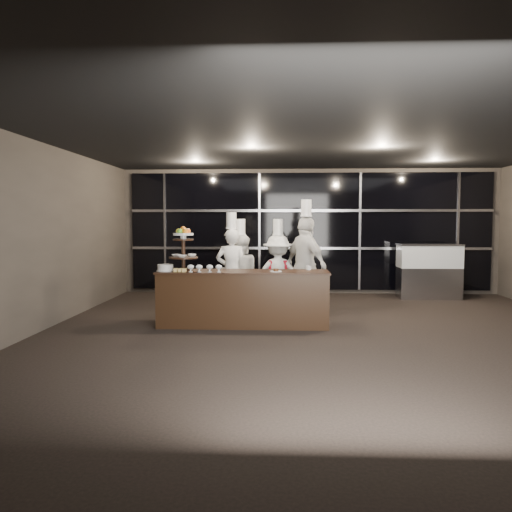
{
  "coord_description": "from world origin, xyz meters",
  "views": [
    {
      "loc": [
        -0.72,
        -7.1,
        1.75
      ],
      "look_at": [
        -1.12,
        1.44,
        1.15
      ],
      "focal_mm": 35.0,
      "sensor_mm": 36.0,
      "label": 1
    }
  ],
  "objects_px": {
    "layer_cake": "(165,268)",
    "display_case": "(429,268)",
    "chef_c": "(278,274)",
    "chef_b": "(240,273)",
    "chef_a": "(232,270)",
    "display_stand": "(183,246)",
    "chef_d": "(306,265)",
    "buffet_counter": "(243,298)"
  },
  "relations": [
    {
      "from": "display_case",
      "to": "chef_d",
      "type": "xyz_separation_m",
      "value": [
        -2.89,
        -2.2,
        0.25
      ]
    },
    {
      "from": "layer_cake",
      "to": "chef_c",
      "type": "distance_m",
      "value": 2.23
    },
    {
      "from": "display_stand",
      "to": "display_case",
      "type": "height_order",
      "value": "display_stand"
    },
    {
      "from": "chef_a",
      "to": "display_case",
      "type": "bearing_deg",
      "value": 26.41
    },
    {
      "from": "chef_a",
      "to": "chef_d",
      "type": "xyz_separation_m",
      "value": [
        1.39,
        -0.08,
        0.1
      ]
    },
    {
      "from": "buffet_counter",
      "to": "display_stand",
      "type": "relative_size",
      "value": 3.81
    },
    {
      "from": "display_stand",
      "to": "layer_cake",
      "type": "xyz_separation_m",
      "value": [
        -0.3,
        -0.05,
        -0.37
      ]
    },
    {
      "from": "display_case",
      "to": "chef_c",
      "type": "distance_m",
      "value": 3.97
    },
    {
      "from": "buffet_counter",
      "to": "display_case",
      "type": "bearing_deg",
      "value": 38.43
    },
    {
      "from": "display_stand",
      "to": "layer_cake",
      "type": "bearing_deg",
      "value": -170.44
    },
    {
      "from": "display_stand",
      "to": "buffet_counter",
      "type": "bearing_deg",
      "value": 0.01
    },
    {
      "from": "display_stand",
      "to": "chef_d",
      "type": "relative_size",
      "value": 0.35
    },
    {
      "from": "display_stand",
      "to": "chef_a",
      "type": "relative_size",
      "value": 0.39
    },
    {
      "from": "display_stand",
      "to": "chef_c",
      "type": "relative_size",
      "value": 0.42
    },
    {
      "from": "layer_cake",
      "to": "chef_c",
      "type": "bearing_deg",
      "value": 32.41
    },
    {
      "from": "display_case",
      "to": "chef_a",
      "type": "xyz_separation_m",
      "value": [
        -4.28,
        -2.13,
        0.15
      ]
    },
    {
      "from": "buffet_counter",
      "to": "chef_b",
      "type": "distance_m",
      "value": 1.28
    },
    {
      "from": "display_case",
      "to": "chef_c",
      "type": "relative_size",
      "value": 0.77
    },
    {
      "from": "chef_b",
      "to": "chef_c",
      "type": "distance_m",
      "value": 0.72
    },
    {
      "from": "chef_b",
      "to": "chef_c",
      "type": "relative_size",
      "value": 1.0
    },
    {
      "from": "layer_cake",
      "to": "chef_a",
      "type": "bearing_deg",
      "value": 47.29
    },
    {
      "from": "display_stand",
      "to": "chef_b",
      "type": "xyz_separation_m",
      "value": [
        0.86,
        1.23,
        -0.58
      ]
    },
    {
      "from": "chef_c",
      "to": "layer_cake",
      "type": "bearing_deg",
      "value": -147.59
    },
    {
      "from": "display_case",
      "to": "chef_c",
      "type": "xyz_separation_m",
      "value": [
        -3.41,
        -2.02,
        0.07
      ]
    },
    {
      "from": "chef_a",
      "to": "display_stand",
      "type": "bearing_deg",
      "value": -124.29
    },
    {
      "from": "layer_cake",
      "to": "buffet_counter",
      "type": "bearing_deg",
      "value": 2.21
    },
    {
      "from": "chef_c",
      "to": "chef_d",
      "type": "bearing_deg",
      "value": -18.88
    },
    {
      "from": "chef_c",
      "to": "chef_d",
      "type": "distance_m",
      "value": 0.57
    },
    {
      "from": "buffet_counter",
      "to": "chef_b",
      "type": "xyz_separation_m",
      "value": [
        -0.14,
        1.23,
        0.3
      ]
    },
    {
      "from": "layer_cake",
      "to": "chef_d",
      "type": "xyz_separation_m",
      "value": [
        2.39,
        1.01,
        -0.04
      ]
    },
    {
      "from": "layer_cake",
      "to": "chef_b",
      "type": "bearing_deg",
      "value": 48.01
    },
    {
      "from": "layer_cake",
      "to": "chef_a",
      "type": "distance_m",
      "value": 1.49
    },
    {
      "from": "chef_c",
      "to": "buffet_counter",
      "type": "bearing_deg",
      "value": -116.81
    },
    {
      "from": "display_stand",
      "to": "chef_a",
      "type": "bearing_deg",
      "value": 55.71
    },
    {
      "from": "chef_a",
      "to": "chef_c",
      "type": "relative_size",
      "value": 1.07
    },
    {
      "from": "buffet_counter",
      "to": "chef_c",
      "type": "xyz_separation_m",
      "value": [
        0.58,
        1.14,
        0.29
      ]
    },
    {
      "from": "display_stand",
      "to": "chef_d",
      "type": "bearing_deg",
      "value": 24.68
    },
    {
      "from": "layer_cake",
      "to": "chef_d",
      "type": "height_order",
      "value": "chef_d"
    },
    {
      "from": "display_case",
      "to": "chef_d",
      "type": "height_order",
      "value": "chef_d"
    },
    {
      "from": "layer_cake",
      "to": "display_case",
      "type": "relative_size",
      "value": 0.22
    },
    {
      "from": "display_case",
      "to": "layer_cake",
      "type": "bearing_deg",
      "value": -148.69
    },
    {
      "from": "chef_b",
      "to": "chef_d",
      "type": "xyz_separation_m",
      "value": [
        1.23,
        -0.27,
        0.17
      ]
    }
  ]
}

